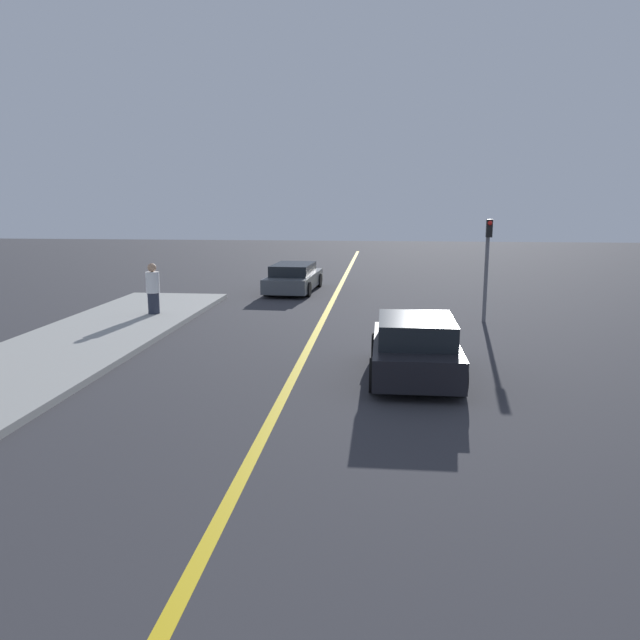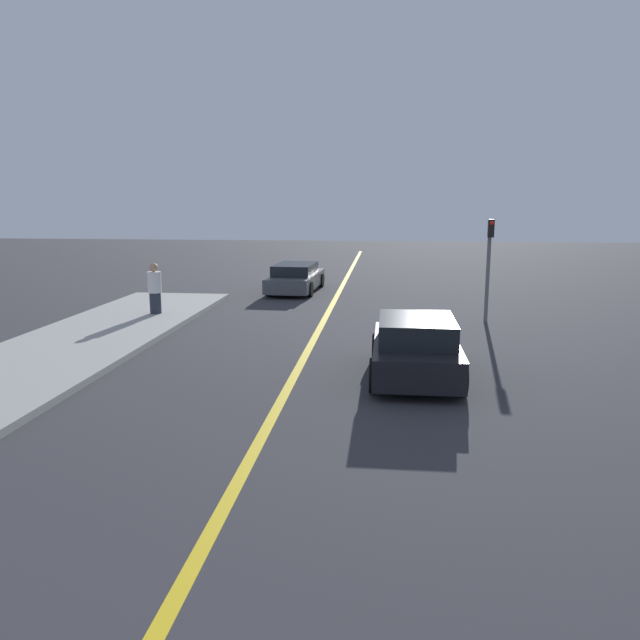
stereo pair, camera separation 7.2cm
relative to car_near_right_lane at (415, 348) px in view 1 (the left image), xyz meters
The scene contains 5 objects.
road_center_line 4.64m from the car_near_right_lane, 125.46° to the left, with size 0.20×60.00×0.01m.
car_near_right_lane is the anchor object (origin of this frame).
car_ahead_center 13.44m from the car_near_right_lane, 109.61° to the left, with size 2.09×4.75×1.20m.
pedestrian_mid_group 10.32m from the car_near_right_lane, 143.07° to the left, with size 0.44×0.44×1.66m.
traffic_light 7.23m from the car_near_right_lane, 69.22° to the left, with size 0.18×0.40×3.26m.
Camera 1 is at (1.94, 0.86, 3.87)m, focal length 35.00 mm.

